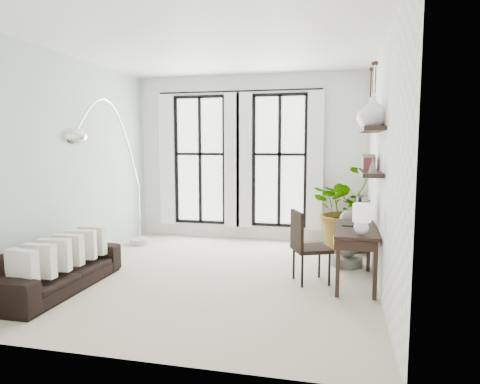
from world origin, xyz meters
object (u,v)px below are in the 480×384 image
(plant, at_px, (349,208))
(arc_lamp, at_px, (111,136))
(desk, at_px, (355,232))
(sofa, at_px, (56,268))
(desk_chair, at_px, (305,242))
(buddha, at_px, (347,243))

(plant, xyz_separation_m, arc_lamp, (-3.60, -1.68, 1.24))
(plant, relative_size, desk, 1.16)
(sofa, height_order, desk_chair, desk_chair)
(buddha, bearing_deg, desk, -84.98)
(desk_chair, height_order, buddha, desk_chair)
(sofa, xyz_separation_m, desk, (3.75, 1.07, 0.43))
(sofa, bearing_deg, arc_lamp, -4.63)
(plant, xyz_separation_m, buddha, (-0.03, -1.02, -0.39))
(desk, bearing_deg, plant, 91.38)
(desk, distance_m, desk_chair, 0.67)
(desk_chair, bearing_deg, plant, 50.10)
(arc_lamp, height_order, buddha, arc_lamp)
(desk, height_order, desk_chair, desk)
(sofa, height_order, plant, plant)
(sofa, relative_size, buddha, 2.31)
(desk, height_order, buddha, desk)
(plant, height_order, arc_lamp, arc_lamp)
(desk, xyz_separation_m, buddha, (-0.08, 0.90, -0.35))
(sofa, distance_m, desk_chair, 3.27)
(desk, bearing_deg, sofa, -164.06)
(arc_lamp, distance_m, buddha, 3.98)
(sofa, xyz_separation_m, buddha, (3.67, 1.97, 0.07))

